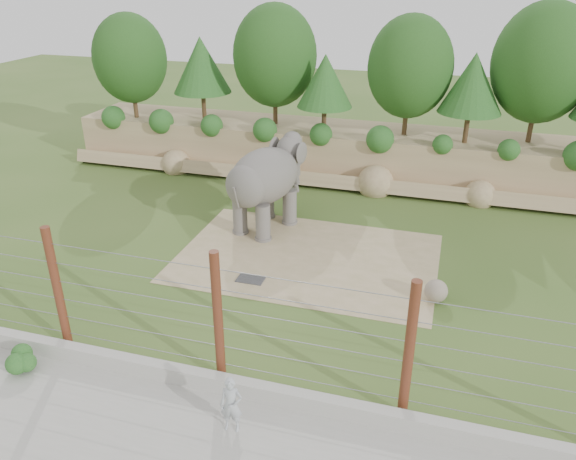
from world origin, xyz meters
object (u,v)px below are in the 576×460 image
(barrier_fence, at_px, (218,318))
(zookeeper, at_px, (231,405))
(elephant, at_px, (265,188))
(stone_ball, at_px, (436,291))

(barrier_fence, relative_size, zookeeper, 13.15)
(barrier_fence, distance_m, zookeeper, 2.32)
(elephant, height_order, barrier_fence, barrier_fence)
(elephant, bearing_deg, stone_ball, -10.25)
(stone_ball, distance_m, zookeeper, 8.67)
(barrier_fence, height_order, zookeeper, barrier_fence)
(elephant, bearing_deg, barrier_fence, -61.11)
(barrier_fence, bearing_deg, zookeeper, -59.49)
(zookeeper, bearing_deg, stone_ball, 50.25)
(stone_ball, xyz_separation_m, barrier_fence, (-5.50, -5.71, 1.58))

